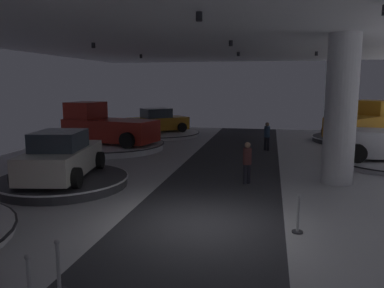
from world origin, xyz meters
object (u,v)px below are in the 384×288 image
at_px(display_platform_deep_left, 158,133).
at_px(visitor_walking_near, 247,160).
at_px(visitor_walking_far, 267,134).
at_px(display_platform_mid_left, 63,181).
at_px(pickup_truck_far_left, 106,126).
at_px(display_car_deep_left, 158,121).
at_px(pickup_truck_deep_right, 361,122).
at_px(display_car_mid_left, 62,157).
at_px(display_platform_far_left, 111,146).
at_px(column_right, 341,110).
at_px(display_platform_deep_right, 358,139).

height_order(display_platform_deep_left, visitor_walking_near, visitor_walking_near).
bearing_deg(visitor_walking_far, display_platform_mid_left, -128.20).
bearing_deg(pickup_truck_far_left, display_car_deep_left, 78.81).
bearing_deg(pickup_truck_deep_right, visitor_walking_near, -118.45).
bearing_deg(visitor_walking_far, pickup_truck_deep_right, 38.06).
bearing_deg(display_car_mid_left, visitor_walking_near, 14.95).
distance_m(display_car_mid_left, display_platform_deep_left, 14.05).
distance_m(pickup_truck_deep_right, display_platform_mid_left, 18.99).
height_order(display_car_deep_left, visitor_walking_near, display_car_deep_left).
xyz_separation_m(display_platform_mid_left, display_car_deep_left, (-0.63, 13.95, 0.82)).
xyz_separation_m(display_platform_mid_left, visitor_walking_far, (7.19, 9.14, 0.71)).
relative_size(display_platform_far_left, display_platform_deep_left, 1.01).
xyz_separation_m(display_car_mid_left, display_platform_deep_left, (-0.61, 14.00, -0.98)).
xyz_separation_m(display_platform_far_left, pickup_truck_far_left, (-0.31, 0.07, 1.10)).
height_order(display_platform_far_left, visitor_walking_far, visitor_walking_far).
relative_size(pickup_truck_far_left, visitor_walking_near, 3.53).
distance_m(display_car_deep_left, visitor_walking_near, 14.19).
bearing_deg(pickup_truck_far_left, display_platform_far_left, -11.70).
bearing_deg(display_platform_deep_left, display_car_mid_left, -87.49).
bearing_deg(visitor_walking_near, column_right, 14.27).
bearing_deg(display_platform_deep_left, pickup_truck_far_left, -101.36).
distance_m(column_right, display_car_deep_left, 15.59).
relative_size(display_platform_mid_left, visitor_walking_far, 2.97).
relative_size(pickup_truck_far_left, display_platform_deep_left, 0.94).
bearing_deg(display_car_deep_left, display_platform_mid_left, -87.41).
height_order(column_right, display_platform_mid_left, column_right).
bearing_deg(display_platform_far_left, display_car_mid_left, -78.79).
xyz_separation_m(pickup_truck_deep_right, visitor_walking_near, (-6.51, -12.02, -0.35)).
distance_m(display_platform_mid_left, display_platform_far_left, 7.88).
bearing_deg(display_platform_mid_left, visitor_walking_near, 14.69).
relative_size(display_car_mid_left, display_car_deep_left, 1.03).
relative_size(display_platform_far_left, display_car_deep_left, 1.40).
bearing_deg(display_platform_far_left, visitor_walking_far, 9.13).
xyz_separation_m(display_platform_deep_left, visitor_walking_near, (7.16, -12.26, 0.77)).
bearing_deg(visitor_walking_far, display_car_deep_left, 148.36).
xyz_separation_m(column_right, display_platform_mid_left, (-9.88, -2.56, -2.56)).
relative_size(column_right, display_platform_far_left, 0.91).
distance_m(display_car_mid_left, display_platform_far_left, 7.97).
bearing_deg(display_platform_deep_right, visitor_walking_near, -118.26).
bearing_deg(display_car_mid_left, display_car_deep_left, 92.60).
relative_size(column_right, display_car_deep_left, 1.27).
relative_size(pickup_truck_deep_right, display_platform_far_left, 0.91).
bearing_deg(display_car_deep_left, display_car_mid_left, -87.40).
bearing_deg(pickup_truck_far_left, display_platform_deep_left, 78.64).
bearing_deg(visitor_walking_far, column_right, -67.77).
xyz_separation_m(display_platform_deep_left, visitor_walking_far, (7.80, -4.84, 0.77)).
bearing_deg(pickup_truck_deep_right, display_platform_deep_left, 179.01).
relative_size(pickup_truck_deep_right, visitor_walking_near, 3.47).
distance_m(display_platform_mid_left, visitor_walking_near, 6.82).
relative_size(display_car_mid_left, pickup_truck_far_left, 0.79).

